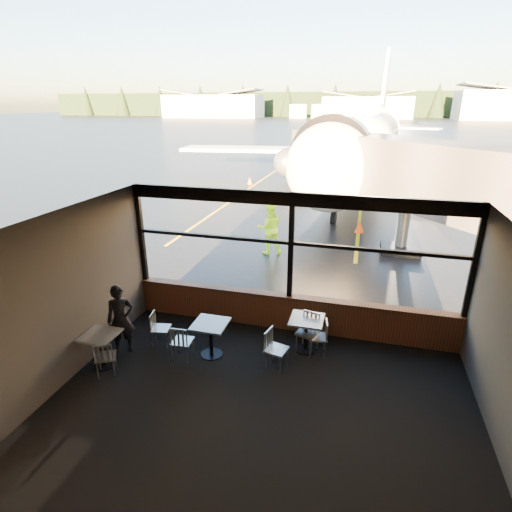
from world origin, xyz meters
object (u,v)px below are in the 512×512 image
at_px(passenger, 121,320).
at_px(ground_crew, 269,228).
at_px(airliner, 368,106).
at_px(chair_mid_w, 161,329).
at_px(chair_near_n, 307,333).
at_px(cafe_table_near, 306,334).
at_px(chair_near_w, 277,350).
at_px(cafe_table_mid, 211,339).
at_px(chair_left_s, 106,357).
at_px(cone_nose, 359,226).
at_px(jet_bridge, 426,200).
at_px(chair_near_e, 318,337).
at_px(cafe_table_left, 102,350).
at_px(cone_wing, 250,181).
at_px(chair_mid_s, 183,342).

relative_size(passenger, ground_crew, 0.83).
relative_size(airliner, chair_mid_w, 41.68).
bearing_deg(chair_near_n, cafe_table_near, -29.03).
bearing_deg(chair_near_w, passenger, -71.81).
relative_size(cafe_table_mid, chair_mid_w, 0.98).
distance_m(airliner, passenger, 24.58).
relative_size(chair_near_w, chair_left_s, 1.08).
relative_size(chair_near_n, cone_nose, 1.69).
relative_size(cafe_table_near, chair_left_s, 0.98).
height_order(jet_bridge, ground_crew, jet_bridge).
xyz_separation_m(chair_near_e, chair_near_n, (-0.24, 0.05, 0.05)).
bearing_deg(cone_nose, cafe_table_left, -113.98).
bearing_deg(passenger, cone_nose, 33.32).
bearing_deg(chair_left_s, cone_wing, 69.45).
distance_m(chair_near_e, chair_near_n, 0.25).
relative_size(cafe_table_near, chair_near_n, 0.88).
relative_size(cafe_table_left, cone_wing, 1.59).
height_order(passenger, cone_nose, passenger).
relative_size(chair_mid_s, chair_mid_w, 1.06).
height_order(chair_near_w, chair_mid_w, chair_near_w).
bearing_deg(chair_near_e, cone_wing, 10.12).
relative_size(jet_bridge, cone_nose, 19.22).
xyz_separation_m(cafe_table_near, chair_mid_w, (-3.32, -0.65, 0.01)).
bearing_deg(chair_near_n, passenger, 31.44).
distance_m(chair_near_e, chair_left_s, 4.59).
height_order(chair_mid_w, chair_left_s, chair_left_s).
bearing_deg(cafe_table_mid, cafe_table_near, 20.28).
bearing_deg(cafe_table_near, jet_bridge, 64.40).
bearing_deg(cone_wing, jet_bridge, -53.35).
xyz_separation_m(chair_near_n, passenger, (-4.07, -1.09, 0.35)).
distance_m(jet_bridge, cone_nose, 4.52).
relative_size(cafe_table_left, passenger, 0.48).
distance_m(chair_mid_s, cone_wing, 21.33).
xyz_separation_m(chair_left_s, passenger, (-0.13, 0.86, 0.40)).
distance_m(airliner, cone_nose, 13.73).
relative_size(airliner, cone_wing, 70.66).
bearing_deg(chair_left_s, chair_mid_w, 37.53).
xyz_separation_m(cafe_table_mid, chair_mid_w, (-1.29, 0.10, 0.01)).
distance_m(cafe_table_near, cone_nose, 9.84).
relative_size(chair_near_e, chair_left_s, 1.01).
height_order(airliner, chair_mid_w, airliner).
bearing_deg(chair_near_e, chair_near_n, 69.34).
xyz_separation_m(cafe_table_near, cone_nose, (0.97, 9.79, -0.13)).
bearing_deg(cone_nose, chair_mid_w, -112.33).
height_order(cafe_table_mid, cone_wing, cafe_table_mid).
height_order(ground_crew, cone_wing, ground_crew).
xyz_separation_m(cafe_table_mid, chair_near_n, (2.07, 0.72, 0.06)).
height_order(cafe_table_near, cafe_table_mid, same).
bearing_deg(cafe_table_near, cafe_table_left, -157.37).
bearing_deg(cone_nose, chair_left_s, -112.51).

